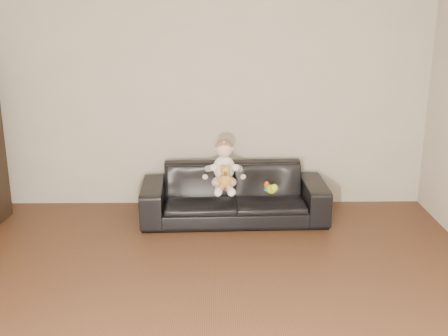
{
  "coord_description": "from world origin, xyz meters",
  "views": [
    {
      "loc": [
        0.18,
        -3.29,
        2.23
      ],
      "look_at": [
        0.26,
        2.16,
        0.59
      ],
      "focal_mm": 45.0,
      "sensor_mm": 36.0,
      "label": 1
    }
  ],
  "objects_px": {
    "toy_green": "(271,189)",
    "toy_blue_disc": "(268,190)",
    "baby": "(224,168)",
    "teddy_bear": "(225,177)",
    "toy_rattle": "(267,185)",
    "sofa": "(234,194)"
  },
  "relations": [
    {
      "from": "baby",
      "to": "toy_green",
      "type": "bearing_deg",
      "value": -20.74
    },
    {
      "from": "sofa",
      "to": "toy_rattle",
      "type": "relative_size",
      "value": 30.29
    },
    {
      "from": "teddy_bear",
      "to": "baby",
      "type": "bearing_deg",
      "value": 105.03
    },
    {
      "from": "sofa",
      "to": "toy_blue_disc",
      "type": "bearing_deg",
      "value": -25.55
    },
    {
      "from": "sofa",
      "to": "toy_rattle",
      "type": "xyz_separation_m",
      "value": [
        0.33,
        -0.09,
        0.12
      ]
    },
    {
      "from": "toy_rattle",
      "to": "sofa",
      "type": "bearing_deg",
      "value": 164.84
    },
    {
      "from": "sofa",
      "to": "baby",
      "type": "distance_m",
      "value": 0.35
    },
    {
      "from": "toy_green",
      "to": "toy_blue_disc",
      "type": "distance_m",
      "value": 0.11
    },
    {
      "from": "sofa",
      "to": "toy_rattle",
      "type": "height_order",
      "value": "sofa"
    },
    {
      "from": "sofa",
      "to": "toy_green",
      "type": "bearing_deg",
      "value": -36.42
    },
    {
      "from": "baby",
      "to": "toy_green",
      "type": "distance_m",
      "value": 0.53
    },
    {
      "from": "teddy_bear",
      "to": "toy_blue_disc",
      "type": "relative_size",
      "value": 2.57
    },
    {
      "from": "baby",
      "to": "toy_blue_disc",
      "type": "distance_m",
      "value": 0.5
    },
    {
      "from": "teddy_bear",
      "to": "toy_blue_disc",
      "type": "xyz_separation_m",
      "value": [
        0.44,
        0.11,
        -0.17
      ]
    },
    {
      "from": "teddy_bear",
      "to": "sofa",
      "type": "bearing_deg",
      "value": 81.11
    },
    {
      "from": "baby",
      "to": "toy_blue_disc",
      "type": "xyz_separation_m",
      "value": [
        0.45,
        -0.05,
        -0.22
      ]
    },
    {
      "from": "toy_green",
      "to": "toy_blue_disc",
      "type": "bearing_deg",
      "value": 101.93
    },
    {
      "from": "sofa",
      "to": "baby",
      "type": "relative_size",
      "value": 3.76
    },
    {
      "from": "baby",
      "to": "teddy_bear",
      "type": "relative_size",
      "value": 2.14
    },
    {
      "from": "sofa",
      "to": "teddy_bear",
      "type": "distance_m",
      "value": 0.39
    },
    {
      "from": "sofa",
      "to": "teddy_bear",
      "type": "xyz_separation_m",
      "value": [
        -0.1,
        -0.26,
        0.27
      ]
    },
    {
      "from": "baby",
      "to": "toy_green",
      "type": "xyz_separation_m",
      "value": [
        0.47,
        -0.15,
        -0.18
      ]
    }
  ]
}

